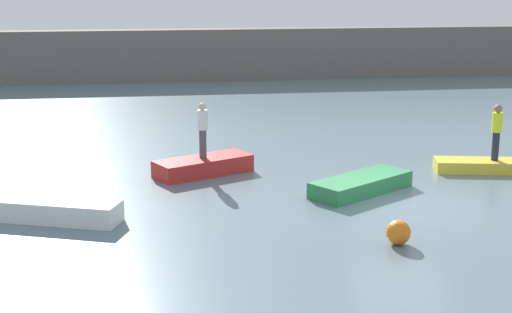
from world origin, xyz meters
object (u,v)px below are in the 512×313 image
at_px(mooring_buoy, 398,232).
at_px(person_hiviz_shirt, 497,129).
at_px(rowboat_white, 46,210).
at_px(rowboat_red, 203,166).
at_px(rowboat_yellow, 494,166).
at_px(person_white_shirt, 203,127).
at_px(rowboat_green, 361,184).

bearing_deg(mooring_buoy, person_hiviz_shirt, 49.76).
height_order(rowboat_white, mooring_buoy, mooring_buoy).
xyz_separation_m(rowboat_red, rowboat_yellow, (9.06, -0.91, -0.08)).
bearing_deg(rowboat_yellow, person_white_shirt, -174.29).
relative_size(rowboat_red, rowboat_yellow, 0.83).
xyz_separation_m(rowboat_green, person_hiviz_shirt, (4.76, 1.69, 1.13)).
bearing_deg(person_white_shirt, rowboat_yellow, -5.75).
relative_size(rowboat_red, rowboat_green, 0.94).
distance_m(rowboat_green, person_white_shirt, 5.18).
relative_size(person_hiviz_shirt, person_white_shirt, 1.02).
bearing_deg(rowboat_green, rowboat_red, 114.74).
bearing_deg(rowboat_green, mooring_buoy, -128.06).
relative_size(rowboat_red, person_white_shirt, 1.77).
bearing_deg(rowboat_red, mooring_buoy, -86.30).
relative_size(rowboat_yellow, person_hiviz_shirt, 2.07).
bearing_deg(person_white_shirt, rowboat_red, -90.00).
relative_size(rowboat_green, mooring_buoy, 5.55).
height_order(rowboat_red, person_white_shirt, person_white_shirt).
bearing_deg(rowboat_red, rowboat_yellow, -32.27).
height_order(person_hiviz_shirt, mooring_buoy, person_hiviz_shirt).
distance_m(person_white_shirt, mooring_buoy, 8.05).
distance_m(rowboat_green, person_hiviz_shirt, 5.17).
height_order(rowboat_white, person_white_shirt, person_white_shirt).
xyz_separation_m(person_hiviz_shirt, person_white_shirt, (-9.06, 0.91, 0.12)).
distance_m(rowboat_white, person_white_shirt, 5.93).
height_order(rowboat_white, rowboat_green, rowboat_white).
height_order(rowboat_red, person_hiviz_shirt, person_hiviz_shirt).
bearing_deg(mooring_buoy, rowboat_green, 86.08).
relative_size(rowboat_white, mooring_buoy, 6.58).
distance_m(rowboat_white, person_hiviz_shirt, 13.71).
distance_m(person_hiviz_shirt, person_white_shirt, 9.11).
height_order(rowboat_green, rowboat_yellow, rowboat_green).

